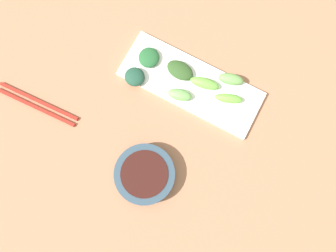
{
  "coord_description": "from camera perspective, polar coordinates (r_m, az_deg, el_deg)",
  "views": [
    {
      "loc": [
        -0.15,
        -0.08,
        0.87
      ],
      "look_at": [
        -0.0,
        -0.0,
        0.05
      ],
      "focal_mm": 35.64,
      "sensor_mm": 36.0,
      "label": 1
    }
  ],
  "objects": [
    {
      "name": "chopsticks",
      "position": [
        0.94,
        -21.47,
        3.49
      ],
      "size": [
        0.04,
        0.23,
        0.01
      ],
      "rotation": [
        0.0,
        0.0,
        0.05
      ],
      "color": "red",
      "rests_on": "tabletop"
    },
    {
      "name": "broccoli_leafy_5",
      "position": [
        0.9,
        -3.27,
        11.62
      ],
      "size": [
        0.07,
        0.07,
        0.02
      ],
      "primitive_type": "ellipsoid",
      "rotation": [
        0.0,
        0.0,
        0.27
      ],
      "color": "#235B2F",
      "rests_on": "serving_plate"
    },
    {
      "name": "broccoli_stalk_6",
      "position": [
        0.87,
        6.27,
        7.29
      ],
      "size": [
        0.04,
        0.08,
        0.02
      ],
      "primitive_type": "ellipsoid",
      "rotation": [
        0.0,
        0.0,
        0.2
      ],
      "color": "#6AAF43",
      "rests_on": "serving_plate"
    },
    {
      "name": "broccoli_stalk_0",
      "position": [
        0.86,
        2.03,
        5.37
      ],
      "size": [
        0.04,
        0.07,
        0.02
      ],
      "primitive_type": "ellipsoid",
      "rotation": [
        0.0,
        0.0,
        0.25
      ],
      "color": "#6FAE58",
      "rests_on": "serving_plate"
    },
    {
      "name": "tabletop",
      "position": [
        0.87,
        -0.05,
        -0.26
      ],
      "size": [
        2.1,
        2.1,
        0.02
      ],
      "primitive_type": "cube",
      "color": "#A46F51",
      "rests_on": "ground"
    },
    {
      "name": "broccoli_stalk_4",
      "position": [
        0.89,
        10.7,
        7.89
      ],
      "size": [
        0.05,
        0.07,
        0.02
      ],
      "primitive_type": "ellipsoid",
      "rotation": [
        0.0,
        0.0,
        0.29
      ],
      "color": "#6CA053",
      "rests_on": "serving_plate"
    },
    {
      "name": "sauce_bowl",
      "position": [
        0.83,
        -3.99,
        -8.24
      ],
      "size": [
        0.15,
        0.15,
        0.04
      ],
      "color": "#2E4354",
      "rests_on": "tabletop"
    },
    {
      "name": "serving_plate",
      "position": [
        0.89,
        3.72,
        7.27
      ],
      "size": [
        0.14,
        0.37,
        0.01
      ],
      "primitive_type": "cube",
      "color": "white",
      "rests_on": "tabletop"
    },
    {
      "name": "broccoli_leafy_3",
      "position": [
        0.88,
        -5.72,
        8.37
      ],
      "size": [
        0.06,
        0.06,
        0.02
      ],
      "primitive_type": "ellipsoid",
      "rotation": [
        0.0,
        0.0,
        -0.19
      ],
      "color": "#1F4735",
      "rests_on": "serving_plate"
    },
    {
      "name": "broccoli_leafy_1",
      "position": [
        0.88,
        2.06,
        9.51
      ],
      "size": [
        0.05,
        0.08,
        0.02
      ],
      "primitive_type": "ellipsoid",
      "rotation": [
        0.0,
        0.0,
        -0.07
      ],
      "color": "#2F5023",
      "rests_on": "serving_plate"
    },
    {
      "name": "broccoli_stalk_2",
      "position": [
        0.87,
        10.33,
        4.65
      ],
      "size": [
        0.05,
        0.08,
        0.02
      ],
      "primitive_type": "ellipsoid",
      "rotation": [
        0.0,
        0.0,
        0.34
      ],
      "color": "#6DBC42",
      "rests_on": "serving_plate"
    }
  ]
}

